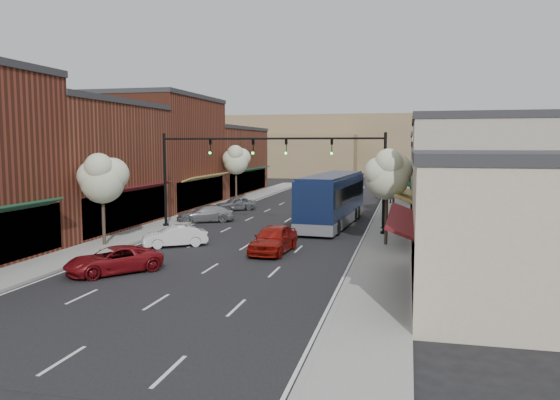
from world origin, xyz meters
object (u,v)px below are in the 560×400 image
Objects in this scene: signal_mast_left at (195,166)px; parked_car_b at (175,236)px; parked_car_a at (113,260)px; parked_car_d at (236,204)px; signal_mast_right at (349,168)px; tree_left_far at (236,159)px; tree_right_far at (395,169)px; lamp_post_far at (391,175)px; parked_car_c at (205,214)px; lamp_post_near at (383,189)px; coach_bus at (332,199)px; tree_left_near at (102,177)px; red_hatchback at (274,239)px; tree_right_near at (388,174)px.

signal_mast_left reaches higher than parked_car_b.
parked_car_d reaches higher than parked_car_a.
signal_mast_right reaches higher than tree_left_far.
lamp_post_far is at bearing 93.88° from tree_right_far.
tree_left_far reaches higher than parked_car_c.
coach_bus is at bearing 159.98° from lamp_post_near.
tree_right_far is 25.99m from tree_left_near.
red_hatchback is at bearing 10.50° from parked_car_c.
parked_car_d is at bearing 133.34° from tree_right_near.
parked_car_b is (-12.00, -26.89, -2.37)m from lamp_post_far.
red_hatchback is 6.35m from parked_car_b.
lamp_post_far is at bearing 83.78° from signal_mast_right.
parked_car_c is at bearing -81.94° from tree_left_far.
parked_car_a is at bearing -115.82° from tree_right_far.
tree_right_near is (2.73, -4.05, -0.17)m from signal_mast_right.
lamp_post_near is 1.00× the size of lamp_post_far.
lamp_post_near is 17.50m from lamp_post_far.
parked_car_c is (-2.00, 17.43, 0.03)m from parked_car_a.
coach_bus reaches higher than red_hatchback.
lamp_post_far is (16.05, 28.06, -1.22)m from tree_left_near.
parked_car_c is (-0.58, 3.45, -3.96)m from signal_mast_left.
parked_car_c is (-14.00, 0.95, -2.34)m from lamp_post_near.
tree_right_far reaches higher than lamp_post_near.
lamp_post_far is at bearing 81.87° from parked_car_d.
signal_mast_left is 8.48m from tree_left_near.
tree_right_far is 17.66m from tree_left_far.
parked_car_a is (-12.55, -9.93, -3.82)m from tree_right_near.
tree_left_near is at bearing -129.69° from tree_right_far.
signal_mast_right and signal_mast_left have the same top height.
coach_bus is at bearing 22.22° from signal_mast_left.
tree_right_far is at bearing 93.33° from parked_car_c.
parked_car_c is 7.91m from parked_car_d.
tree_right_near is 13.42m from parked_car_b.
coach_bus is at bearing -118.72° from tree_right_far.
signal_mast_right is 1.34× the size of tree_left_far.
red_hatchback is at bearing -151.62° from tree_right_near.
parked_car_b is (-8.14, -10.79, -1.40)m from coach_bus.
signal_mast_left is at bearing 158.79° from parked_car_b.
parked_car_d is (-0.58, 11.36, -3.98)m from signal_mast_left.
parked_car_c is (2.05, -14.50, -3.94)m from tree_left_far.
parked_car_a is (4.05, -5.93, -3.59)m from tree_left_near.
signal_mast_right is at bearing 0.00° from signal_mast_left.
lamp_post_near is 4.22m from coach_bus.
signal_mast_left is 2.13× the size of parked_car_b.
coach_bus is at bearing 44.44° from tree_left_near.
tree_right_far is 1.19× the size of parked_car_c.
signal_mast_right is 1.38× the size of tree_right_near.
lamp_post_near is at bearing 94.77° from tree_right_near.
lamp_post_far is at bearing 81.92° from red_hatchback.
tree_right_far is at bearing 77.15° from signal_mast_right.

